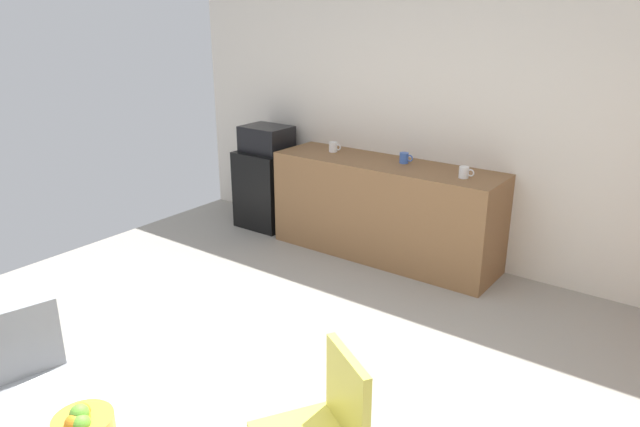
# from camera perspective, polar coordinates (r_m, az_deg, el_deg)

# --- Properties ---
(wall_back) EXTENTS (6.00, 0.10, 2.60)m
(wall_back) POSITION_cam_1_polar(r_m,az_deg,el_deg) (5.30, 13.56, 8.93)
(wall_back) COLOR silver
(wall_back) RESTS_ON ground_plane
(counter_block) EXTENTS (2.14, 0.60, 0.90)m
(counter_block) POSITION_cam_1_polar(r_m,az_deg,el_deg) (5.43, 6.26, 0.34)
(counter_block) COLOR brown
(counter_block) RESTS_ON ground_plane
(mini_fridge) EXTENTS (0.54, 0.54, 0.81)m
(mini_fridge) POSITION_cam_1_polar(r_m,az_deg,el_deg) (6.24, -5.06, 2.47)
(mini_fridge) COLOR black
(mini_fridge) RESTS_ON ground_plane
(microwave) EXTENTS (0.48, 0.38, 0.26)m
(microwave) POSITION_cam_1_polar(r_m,az_deg,el_deg) (6.11, -5.21, 7.25)
(microwave) COLOR black
(microwave) RESTS_ON mini_fridge
(chair_gray) EXTENTS (0.51, 0.51, 0.83)m
(chair_gray) POSITION_cam_1_polar(r_m,az_deg,el_deg) (3.31, -26.32, -13.56)
(chair_gray) COLOR silver
(chair_gray) RESTS_ON ground_plane
(chair_yellow) EXTENTS (0.58, 0.58, 0.83)m
(chair_yellow) POSITION_cam_1_polar(r_m,az_deg,el_deg) (2.70, 0.75, -19.43)
(chair_yellow) COLOR silver
(chair_yellow) RESTS_ON ground_plane
(fruit_bowl) EXTENTS (0.22, 0.22, 0.13)m
(fruit_bowl) POSITION_cam_1_polar(r_m,az_deg,el_deg) (2.42, -22.10, -18.35)
(fruit_bowl) COLOR gold
(fruit_bowl) RESTS_ON round_table
(mug_white) EXTENTS (0.13, 0.08, 0.09)m
(mug_white) POSITION_cam_1_polar(r_m,az_deg,el_deg) (5.29, 8.20, 5.37)
(mug_white) COLOR #3F66BF
(mug_white) RESTS_ON counter_block
(mug_green) EXTENTS (0.13, 0.08, 0.09)m
(mug_green) POSITION_cam_1_polar(r_m,az_deg,el_deg) (5.66, 1.32, 6.48)
(mug_green) COLOR white
(mug_green) RESTS_ON counter_block
(mug_red) EXTENTS (0.13, 0.08, 0.09)m
(mug_red) POSITION_cam_1_polar(r_m,az_deg,el_deg) (4.92, 13.84, 3.91)
(mug_red) COLOR white
(mug_red) RESTS_ON counter_block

